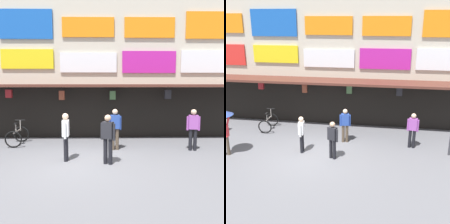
# 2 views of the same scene
# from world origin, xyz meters

# --- Properties ---
(ground_plane) EXTENTS (80.00, 80.00, 0.00)m
(ground_plane) POSITION_xyz_m (0.00, 0.00, 0.00)
(ground_plane) COLOR slate
(shopfront) EXTENTS (18.00, 2.60, 8.00)m
(shopfront) POSITION_xyz_m (0.00, 4.57, 3.96)
(shopfront) COLOR beige
(shopfront) RESTS_ON ground
(bicycle_parked) EXTENTS (0.76, 1.19, 1.05)m
(bicycle_parked) POSITION_xyz_m (-3.07, 2.53, 0.39)
(bicycle_parked) COLOR black
(bicycle_parked) RESTS_ON ground
(pedestrian_in_black) EXTENTS (0.52, 0.40, 1.68)m
(pedestrian_in_black) POSITION_xyz_m (1.22, 1.61, 0.98)
(pedestrian_in_black) COLOR brown
(pedestrian_in_black) RESTS_ON ground
(pedestrian_in_yellow) EXTENTS (0.52, 0.28, 1.68)m
(pedestrian_in_yellow) POSITION_xyz_m (4.36, 1.44, 0.95)
(pedestrian_in_yellow) COLOR black
(pedestrian_in_yellow) RESTS_ON ground
(pedestrian_in_white) EXTENTS (0.24, 0.53, 1.68)m
(pedestrian_in_white) POSITION_xyz_m (-0.54, 0.20, 0.95)
(pedestrian_in_white) COLOR black
(pedestrian_in_white) RESTS_ON ground
(pedestrian_in_green) EXTENTS (0.49, 0.35, 1.68)m
(pedestrian_in_green) POSITION_xyz_m (0.93, -0.20, 0.95)
(pedestrian_in_green) COLOR black
(pedestrian_in_green) RESTS_ON ground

